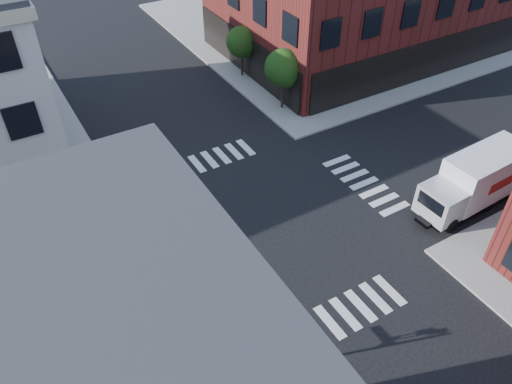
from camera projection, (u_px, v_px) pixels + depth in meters
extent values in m
plane|color=black|center=(266.00, 224.00, 27.60)|extent=(120.00, 120.00, 0.00)
cube|color=gray|center=(336.00, 24.00, 49.63)|extent=(30.00, 30.00, 0.15)
cylinder|color=black|center=(282.00, 98.00, 36.57)|extent=(0.18, 0.18, 1.47)
cylinder|color=black|center=(282.00, 89.00, 36.10)|extent=(0.12, 0.12, 1.47)
sphere|color=black|center=(283.00, 68.00, 35.02)|extent=(2.69, 2.69, 2.69)
sphere|color=black|center=(287.00, 75.00, 35.40)|extent=(1.85, 1.85, 1.85)
cylinder|color=black|center=(242.00, 68.00, 40.58)|extent=(0.18, 0.18, 1.33)
cylinder|color=black|center=(242.00, 60.00, 40.15)|extent=(0.12, 0.12, 1.33)
sphere|color=black|center=(242.00, 42.00, 39.18)|extent=(2.43, 2.43, 2.43)
sphere|color=black|center=(245.00, 48.00, 39.52)|extent=(1.67, 1.67, 1.67)
cylinder|color=black|center=(208.00, 349.00, 18.98)|extent=(0.12, 0.12, 4.60)
cylinder|color=black|center=(211.00, 376.00, 20.26)|extent=(0.28, 0.28, 0.30)
cube|color=#053819|center=(220.00, 329.00, 18.65)|extent=(1.10, 0.03, 0.22)
cube|color=#053819|center=(200.00, 321.00, 18.64)|extent=(0.03, 1.10, 0.22)
imported|color=black|center=(213.00, 318.00, 18.16)|extent=(0.22, 0.18, 1.10)
imported|color=black|center=(199.00, 318.00, 18.15)|extent=(0.18, 0.22, 1.10)
cube|color=silver|center=(484.00, 174.00, 28.01)|extent=(5.29, 2.47, 2.78)
cube|color=#9A0F0E|center=(502.00, 184.00, 27.28)|extent=(1.97, 0.13, 0.63)
cube|color=#9A0F0E|center=(468.00, 164.00, 28.74)|extent=(1.97, 0.13, 0.63)
cube|color=#B4B4B6|center=(441.00, 202.00, 26.90)|extent=(1.89, 2.23, 1.79)
cube|color=black|center=(431.00, 203.00, 26.34)|extent=(0.16, 1.71, 0.81)
cube|color=black|center=(465.00, 200.00, 28.48)|extent=(7.21, 1.21, 0.22)
cylinder|color=black|center=(450.00, 225.00, 26.90)|extent=(0.91, 0.35, 0.90)
cylinder|color=black|center=(424.00, 206.00, 28.11)|extent=(0.91, 0.35, 0.90)
cylinder|color=black|center=(489.00, 203.00, 28.25)|extent=(0.91, 0.35, 0.90)
cylinder|color=black|center=(462.00, 186.00, 29.46)|extent=(0.91, 0.35, 0.90)
cylinder|color=black|center=(512.00, 190.00, 29.15)|extent=(0.91, 0.35, 0.90)
cylinder|color=black|center=(485.00, 174.00, 30.36)|extent=(0.91, 0.35, 0.90)
cube|color=#E6400A|center=(205.00, 318.00, 22.77)|extent=(0.55, 0.55, 0.04)
cone|color=#E6400A|center=(204.00, 313.00, 22.54)|extent=(0.52, 0.52, 0.77)
cylinder|color=white|center=(204.00, 312.00, 22.47)|extent=(0.30, 0.30, 0.09)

